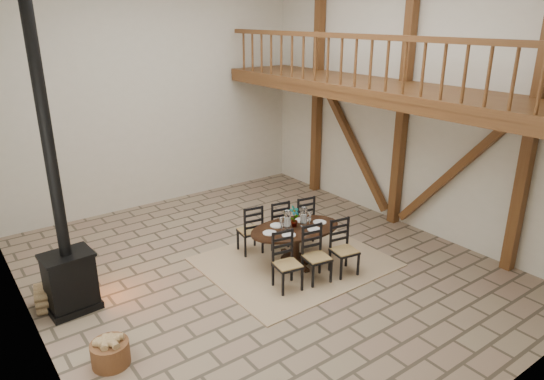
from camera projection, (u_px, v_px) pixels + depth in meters
ground at (262, 268)px, 8.32m from camera, size 8.00×8.00×0.00m
room_shell at (320, 84)px, 7.96m from camera, size 7.02×8.02×5.01m
rug at (295, 262)px, 8.49m from camera, size 3.00×2.50×0.02m
dining_table at (295, 244)px, 8.37m from camera, size 1.76×2.02×1.04m
wood_stove at (64, 240)px, 6.78m from camera, size 0.73×0.58×5.00m
log_basket at (110, 352)px, 5.97m from camera, size 0.47×0.47×0.39m
log_stack at (47, 298)px, 7.13m from camera, size 0.40×0.50×0.34m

